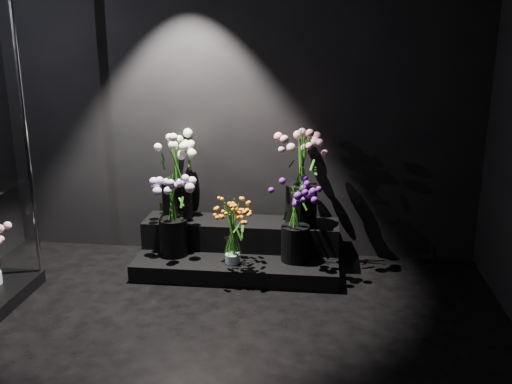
# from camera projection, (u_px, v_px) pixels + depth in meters

# --- Properties ---
(wall_back) EXTENTS (4.00, 0.00, 4.00)m
(wall_back) POSITION_uv_depth(u_px,v_px,m) (238.00, 91.00, 4.65)
(wall_back) COLOR black
(wall_back) RESTS_ON floor
(display_riser) EXTENTS (1.61, 0.72, 0.36)m
(display_riser) POSITION_uv_depth(u_px,v_px,m) (240.00, 248.00, 4.69)
(display_riser) COLOR black
(display_riser) RESTS_ON floor
(bouquet_orange_bells) EXTENTS (0.31, 0.31, 0.54)m
(bouquet_orange_bells) POSITION_uv_depth(u_px,v_px,m) (232.00, 229.00, 4.36)
(bouquet_orange_bells) COLOR white
(bouquet_orange_bells) RESTS_ON display_riser
(bouquet_lilac) EXTENTS (0.38, 0.38, 0.64)m
(bouquet_lilac) POSITION_uv_depth(u_px,v_px,m) (173.00, 210.00, 4.51)
(bouquet_lilac) COLOR black
(bouquet_lilac) RESTS_ON display_riser
(bouquet_purple) EXTENTS (0.41, 0.41, 0.63)m
(bouquet_purple) POSITION_uv_depth(u_px,v_px,m) (296.00, 217.00, 4.39)
(bouquet_purple) COLOR black
(bouquet_purple) RESTS_ON display_riser
(bouquet_cream_roses) EXTENTS (0.49, 0.49, 0.71)m
(bouquet_cream_roses) POSITION_uv_depth(u_px,v_px,m) (176.00, 169.00, 4.68)
(bouquet_cream_roses) COLOR black
(bouquet_cream_roses) RESTS_ON display_riser
(bouquet_pink_roses) EXTENTS (0.43, 0.43, 0.77)m
(bouquet_pink_roses) POSITION_uv_depth(u_px,v_px,m) (302.00, 171.00, 4.51)
(bouquet_pink_roses) COLOR black
(bouquet_pink_roses) RESTS_ON display_riser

